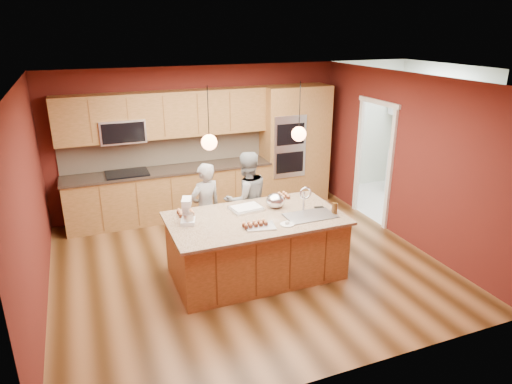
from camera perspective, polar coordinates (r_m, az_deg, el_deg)
name	(u,v)px	position (r m, az deg, el deg)	size (l,w,h in m)	color
floor	(246,264)	(6.94, -1.20, -8.98)	(5.50, 5.50, 0.00)	#3F250F
ceiling	(245,80)	(6.10, -1.38, 13.78)	(5.50, 5.50, 0.00)	silver
wall_back	(199,140)	(8.69, -7.10, 6.51)	(5.50, 5.50, 0.00)	#541914
wall_front	(340,259)	(4.32, 10.51, -8.20)	(5.50, 5.50, 0.00)	#541914
wall_left	(30,206)	(6.07, -26.42, -1.56)	(5.00, 5.00, 0.00)	#541914
wall_right	(406,159)	(7.74, 18.20, 3.96)	(5.00, 5.00, 0.00)	#541914
cabinet_run	(167,166)	(8.40, -11.02, 3.23)	(3.74, 0.64, 2.30)	brown
oven_column	(294,145)	(9.09, 4.83, 5.90)	(1.30, 0.62, 2.30)	brown
doorway_trim	(373,164)	(8.41, 14.47, 3.45)	(0.08, 1.11, 2.20)	white
laundry_room	(436,104)	(9.54, 21.59, 10.17)	(2.60, 2.70, 2.70)	silver
pendant_left	(209,142)	(5.75, -5.87, 6.24)	(0.20, 0.20, 0.80)	black
pendant_right	(299,134)	(6.20, 5.38, 7.27)	(0.20, 0.20, 0.80)	black
island	(257,245)	(6.48, 0.11, -6.65)	(2.41, 1.35, 1.27)	brown
person_left	(206,209)	(7.04, -6.31, -2.09)	(0.53, 0.35, 1.45)	black
person_right	(247,200)	(7.21, -1.19, -0.97)	(0.76, 0.59, 1.56)	gray
stand_mixer	(187,213)	(6.12, -8.58, -2.57)	(0.25, 0.29, 0.35)	white
sheet_cake	(246,208)	(6.54, -1.22, -2.04)	(0.49, 0.39, 0.05)	silver
cooling_rack	(260,226)	(5.99, 0.52, -4.31)	(0.39, 0.28, 0.02)	silver
mixing_bowl	(275,201)	(6.59, 2.42, -1.09)	(0.26, 0.26, 0.22)	silver
plate	(287,224)	(6.07, 3.93, -4.05)	(0.19, 0.19, 0.01)	silver
tumbler	(335,208)	(6.48, 9.79, -2.01)	(0.08, 0.08, 0.16)	#3C230D
phone	(319,207)	(6.67, 7.90, -1.92)	(0.14, 0.07, 0.01)	black
cupcakes_left	(185,212)	(6.44, -8.81, -2.51)	(0.23, 0.23, 0.07)	tan
cupcakes_rack	(255,224)	(5.98, -0.13, -3.97)	(0.34, 0.14, 0.06)	tan
cupcakes_right	(284,195)	(7.00, 3.48, -0.43)	(0.15, 0.23, 0.07)	tan
washer	(432,185)	(9.51, 21.10, 0.86)	(0.56, 0.58, 0.91)	white
dryer	(407,173)	(10.06, 18.32, 2.31)	(0.58, 0.60, 0.94)	white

